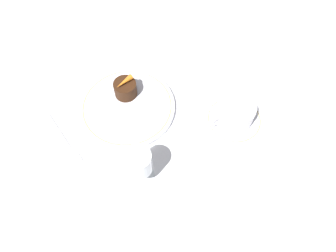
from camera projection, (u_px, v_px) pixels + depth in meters
ground_plane at (140, 118)px, 0.86m from camera, size 3.00×3.00×0.00m
dinner_plate at (127, 107)px, 0.87m from camera, size 0.25×0.25×0.01m
saucer at (234, 120)px, 0.85m from camera, size 0.15×0.15×0.01m
coffee_cup at (235, 112)px, 0.82m from camera, size 0.12×0.10×0.06m
spoon at (220, 124)px, 0.84m from camera, size 0.03×0.11×0.00m
wine_glass at (139, 164)px, 0.71m from camera, size 0.07×0.07×0.11m
fork at (68, 145)px, 0.82m from camera, size 0.04×0.19×0.01m
dessert_cake at (126, 89)px, 0.86m from camera, size 0.06×0.06×0.04m
carrot_garnish at (124, 82)px, 0.84m from camera, size 0.05×0.03×0.02m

